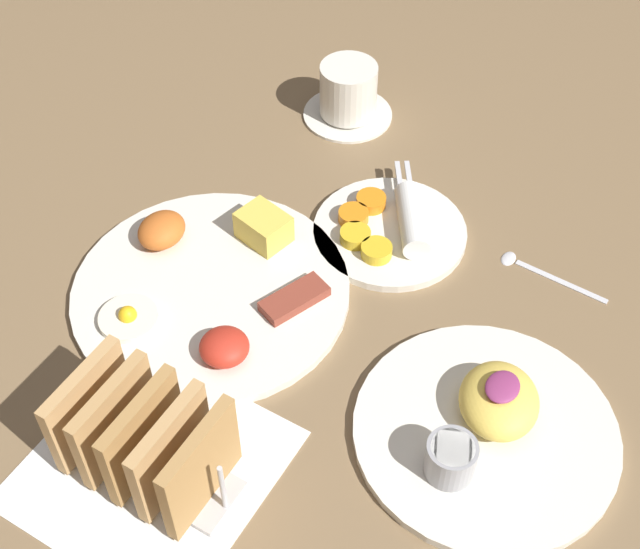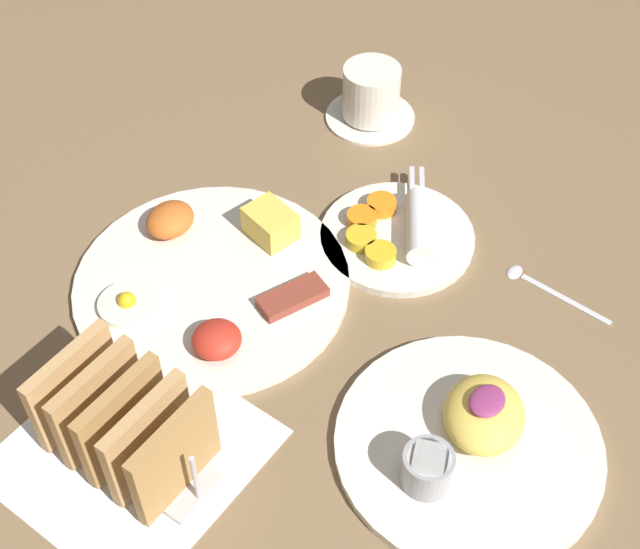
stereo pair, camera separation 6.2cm
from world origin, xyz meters
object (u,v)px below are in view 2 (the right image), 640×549
plate_breakfast (212,278)px  toast_rack (124,423)px  coffee_cup (371,96)px  plate_condiments (398,233)px  plate_foreground (469,439)px

plate_breakfast → toast_rack: size_ratio=1.71×
coffee_cup → toast_rack: bearing=-169.4°
plate_condiments → plate_breakfast: bearing=144.2°
plate_breakfast → plate_condiments: plate_breakfast is taller
plate_condiments → toast_rack: bearing=172.7°
plate_foreground → coffee_cup: size_ratio=2.16×
plate_breakfast → coffee_cup: 0.35m
plate_foreground → coffee_cup: coffee_cup is taller
plate_condiments → coffee_cup: (0.17, 0.15, 0.02)m
plate_foreground → coffee_cup: 0.51m
plate_condiments → toast_rack: (-0.39, 0.05, 0.04)m
plate_breakfast → plate_foreground: plate_foreground is taller
plate_breakfast → plate_condiments: 0.22m
plate_condiments → plate_foreground: size_ratio=0.74×
plate_breakfast → plate_foreground: 0.34m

